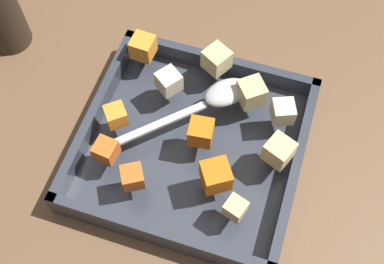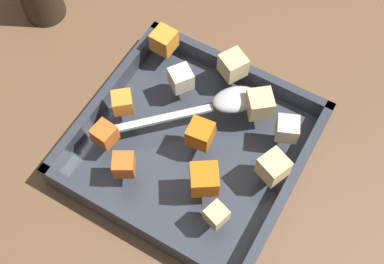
# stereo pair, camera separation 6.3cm
# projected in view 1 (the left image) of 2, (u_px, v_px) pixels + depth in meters

# --- Properties ---
(ground_plane) EXTENTS (4.00, 4.00, 0.00)m
(ground_plane) POSITION_uv_depth(u_px,v_px,m) (201.00, 165.00, 0.67)
(ground_plane) COLOR brown
(baking_dish) EXTENTS (0.29, 0.28, 0.05)m
(baking_dish) POSITION_uv_depth(u_px,v_px,m) (192.00, 147.00, 0.67)
(baking_dish) COLOR #333842
(baking_dish) RESTS_ON ground_plane
(carrot_chunk_far_right) EXTENTS (0.05, 0.05, 0.03)m
(carrot_chunk_far_right) POSITION_uv_depth(u_px,v_px,m) (216.00, 176.00, 0.59)
(carrot_chunk_far_right) COLOR orange
(carrot_chunk_far_right) RESTS_ON baking_dish
(carrot_chunk_corner_ne) EXTENTS (0.03, 0.03, 0.03)m
(carrot_chunk_corner_ne) POSITION_uv_depth(u_px,v_px,m) (106.00, 151.00, 0.61)
(carrot_chunk_corner_ne) COLOR orange
(carrot_chunk_corner_ne) RESTS_ON baking_dish
(carrot_chunk_heap_side) EXTENTS (0.03, 0.03, 0.03)m
(carrot_chunk_heap_side) POSITION_uv_depth(u_px,v_px,m) (201.00, 132.00, 0.62)
(carrot_chunk_heap_side) COLOR orange
(carrot_chunk_heap_side) RESTS_ON baking_dish
(carrot_chunk_mid_right) EXTENTS (0.03, 0.03, 0.03)m
(carrot_chunk_mid_right) POSITION_uv_depth(u_px,v_px,m) (143.00, 47.00, 0.69)
(carrot_chunk_mid_right) COLOR orange
(carrot_chunk_mid_right) RESTS_ON baking_dish
(carrot_chunk_rim_edge) EXTENTS (0.04, 0.04, 0.03)m
(carrot_chunk_rim_edge) POSITION_uv_depth(u_px,v_px,m) (133.00, 177.00, 0.60)
(carrot_chunk_rim_edge) COLOR orange
(carrot_chunk_rim_edge) RESTS_ON baking_dish
(carrot_chunk_front_center) EXTENTS (0.04, 0.04, 0.03)m
(carrot_chunk_front_center) POSITION_uv_depth(u_px,v_px,m) (116.00, 115.00, 0.64)
(carrot_chunk_front_center) COLOR orange
(carrot_chunk_front_center) RESTS_ON baking_dish
(potato_chunk_under_handle) EXTENTS (0.03, 0.03, 0.02)m
(potato_chunk_under_handle) POSITION_uv_depth(u_px,v_px,m) (235.00, 208.00, 0.58)
(potato_chunk_under_handle) COLOR #E0CC89
(potato_chunk_under_handle) RESTS_ON baking_dish
(potato_chunk_near_left) EXTENTS (0.04, 0.04, 0.03)m
(potato_chunk_near_left) POSITION_uv_depth(u_px,v_px,m) (169.00, 81.00, 0.66)
(potato_chunk_near_left) COLOR beige
(potato_chunk_near_left) RESTS_ON baking_dish
(potato_chunk_center) EXTENTS (0.04, 0.04, 0.03)m
(potato_chunk_center) POSITION_uv_depth(u_px,v_px,m) (251.00, 92.00, 0.65)
(potato_chunk_center) COLOR #E0CC89
(potato_chunk_center) RESTS_ON baking_dish
(potato_chunk_near_right) EXTENTS (0.04, 0.04, 0.03)m
(potato_chunk_near_right) POSITION_uv_depth(u_px,v_px,m) (279.00, 151.00, 0.61)
(potato_chunk_near_right) COLOR #E0CC89
(potato_chunk_near_right) RESTS_ON baking_dish
(potato_chunk_corner_se) EXTENTS (0.04, 0.04, 0.03)m
(potato_chunk_corner_se) POSITION_uv_depth(u_px,v_px,m) (217.00, 59.00, 0.68)
(potato_chunk_corner_se) COLOR #E0CC89
(potato_chunk_corner_se) RESTS_ON baking_dish
(parsnip_chunk_corner_nw) EXTENTS (0.04, 0.04, 0.03)m
(parsnip_chunk_corner_nw) POSITION_uv_depth(u_px,v_px,m) (283.00, 112.00, 0.64)
(parsnip_chunk_corner_nw) COLOR beige
(parsnip_chunk_corner_nw) RESTS_ON baking_dish
(serving_spoon) EXTENTS (0.17, 0.16, 0.02)m
(serving_spoon) POSITION_uv_depth(u_px,v_px,m) (218.00, 97.00, 0.66)
(serving_spoon) COLOR silver
(serving_spoon) RESTS_ON baking_dish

